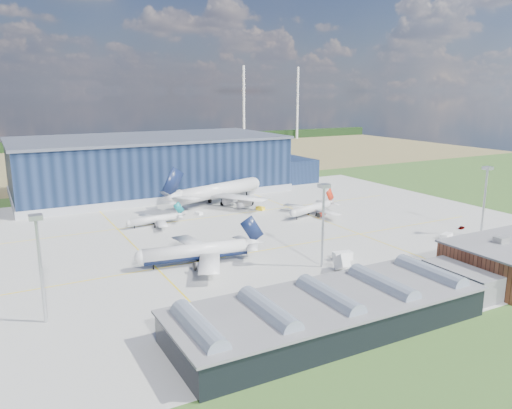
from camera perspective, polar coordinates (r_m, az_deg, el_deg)
name	(u,v)px	position (r m, az deg, el deg)	size (l,w,h in m)	color
ground	(240,243)	(157.63, -1.88, -4.45)	(600.00, 600.00, 0.00)	#305720
apron	(226,235)	(166.25, -3.43, -3.54)	(220.00, 160.00, 0.08)	gray
farmland	(98,160)	(364.02, -17.66, 4.84)	(600.00, 220.00, 0.01)	olive
treeline	(78,144)	(441.93, -19.72, 6.53)	(600.00, 8.00, 8.00)	black
hangar	(155,167)	(242.50, -11.42, 4.23)	(145.00, 62.00, 26.10)	#0F1B32
glass_concourse	(343,307)	(105.48, 9.90, -11.51)	(78.00, 23.00, 8.60)	black
light_mast_west	(39,251)	(109.54, -23.56, -4.93)	(2.60, 2.60, 23.00)	#B8BBC0
light_mast_center	(323,212)	(133.79, 7.70, -0.85)	(2.60, 2.60, 23.00)	#B8BBC0
light_mast_east	(486,190)	(179.32, 24.76, 1.56)	(2.60, 2.60, 23.00)	#B8BBC0
airliner_navy	(196,244)	(137.80, -6.91, -4.45)	(37.43, 36.62, 12.21)	silver
airliner_red	(311,204)	(191.90, 6.34, 0.00)	(27.32, 26.73, 8.91)	silver
airliner_widebody	(219,183)	(211.24, -4.30, 2.46)	(54.62, 53.44, 17.81)	silver
airliner_regional	(153,216)	(180.30, -11.66, -1.28)	(22.61, 22.12, 7.37)	silver
gse_tug_a	(199,250)	(149.50, -6.49, -5.23)	(2.01, 3.29, 1.37)	yellow
gse_tug_b	(192,252)	(148.32, -7.38, -5.44)	(1.76, 2.65, 1.15)	yellow
gse_van_a	(342,256)	(144.21, 9.86, -5.80)	(2.43, 5.56, 2.43)	white
gse_cart_a	(199,213)	(194.72, -6.56, -0.98)	(1.83, 2.75, 1.19)	white
gse_tug_c	(260,208)	(200.63, 0.50, -0.45)	(2.06, 3.29, 1.44)	yellow
gse_van_c	(446,237)	(171.37, 20.91, -3.49)	(2.30, 4.79, 2.30)	white
airstair	(341,266)	(134.43, 9.73, -6.94)	(2.21, 5.53, 3.54)	white
car_a	(462,227)	(187.75, 22.45, -2.44)	(1.25, 3.11, 1.06)	#99999E
car_b	(318,298)	(116.83, 7.11, -10.61)	(1.15, 3.30, 1.09)	#99999E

